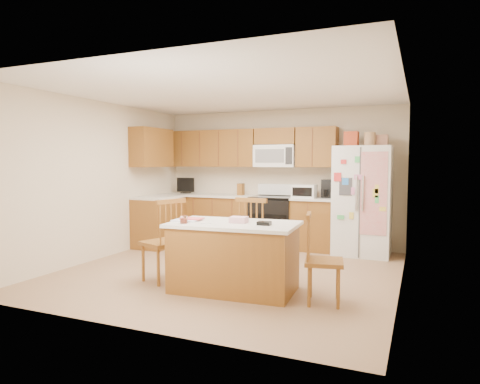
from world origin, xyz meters
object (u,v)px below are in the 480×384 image
at_px(windsor_chair_left, 164,242).
at_px(refrigerator, 363,199).
at_px(stove, 273,221).
at_px(windsor_chair_right, 322,261).
at_px(island, 234,256).
at_px(windsor_chair_back, 256,240).

bearing_deg(windsor_chair_left, refrigerator, 51.03).
bearing_deg(stove, refrigerator, -2.30).
bearing_deg(windsor_chair_right, island, 177.94).
xyz_separation_m(windsor_chair_back, windsor_chair_right, (1.02, -0.68, -0.04)).
relative_size(windsor_chair_back, windsor_chair_right, 1.10).
bearing_deg(windsor_chair_right, stove, 118.10).
height_order(windsor_chair_back, windsor_chair_right, windsor_chair_back).
distance_m(refrigerator, island, 2.95).
relative_size(refrigerator, island, 1.31).
xyz_separation_m(island, windsor_chair_back, (0.04, 0.64, 0.09)).
height_order(refrigerator, windsor_chair_right, refrigerator).
height_order(refrigerator, windsor_chair_left, refrigerator).
xyz_separation_m(stove, island, (0.42, -2.73, -0.06)).
bearing_deg(island, windsor_chair_back, 86.26).
relative_size(island, windsor_chair_right, 1.58).
bearing_deg(windsor_chair_back, refrigerator, 61.24).
height_order(refrigerator, windsor_chair_back, refrigerator).
bearing_deg(windsor_chair_left, windsor_chair_back, 31.24).
bearing_deg(windsor_chair_back, windsor_chair_left, -148.76).
relative_size(refrigerator, windsor_chair_left, 1.90).
height_order(windsor_chair_left, windsor_chair_back, windsor_chair_back).
distance_m(island, windsor_chair_left, 1.00).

